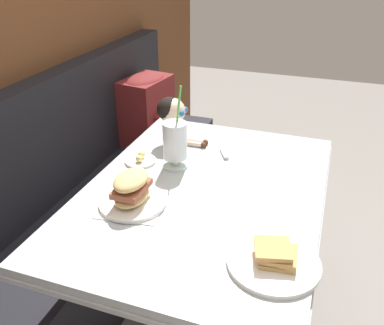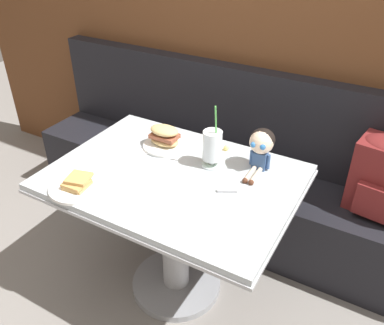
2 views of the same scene
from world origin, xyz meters
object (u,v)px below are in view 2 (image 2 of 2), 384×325
object	(u,v)px
butter_saucer	(223,150)
butter_knife	(235,191)
sandwich_plate	(165,139)
seated_doll	(261,144)
milkshake_glass	(212,147)
toast_plate	(78,185)

from	to	relation	value
butter_saucer	butter_knife	bearing A→B (deg)	-55.00
sandwich_plate	seated_doll	distance (m)	0.50
milkshake_glass	sandwich_plate	xyz separation A→B (m)	(-0.29, 0.04, -0.06)
butter_knife	seated_doll	size ratio (longest dim) A/B	0.99
toast_plate	butter_knife	xyz separation A→B (m)	(0.60, 0.31, -0.01)
toast_plate	sandwich_plate	world-z (taller)	sandwich_plate
milkshake_glass	butter_saucer	size ratio (longest dim) A/B	2.63
toast_plate	butter_knife	bearing A→B (deg)	27.30
milkshake_glass	seated_doll	size ratio (longest dim) A/B	1.44
sandwich_plate	butter_knife	xyz separation A→B (m)	(0.47, -0.17, -0.04)
seated_doll	sandwich_plate	bearing A→B (deg)	-173.98
sandwich_plate	butter_knife	distance (m)	0.50
butter_knife	butter_saucer	bearing A→B (deg)	125.00
butter_saucer	butter_knife	world-z (taller)	butter_saucer
toast_plate	sandwich_plate	size ratio (longest dim) A/B	1.10
butter_saucer	seated_doll	size ratio (longest dim) A/B	0.55
butter_saucer	milkshake_glass	bearing A→B (deg)	-84.83
milkshake_glass	butter_saucer	bearing A→B (deg)	95.17
butter_saucer	butter_knife	size ratio (longest dim) A/B	0.55
sandwich_plate	butter_saucer	distance (m)	0.29
toast_plate	butter_saucer	world-z (taller)	toast_plate
butter_saucer	seated_doll	xyz separation A→B (m)	(0.21, -0.05, 0.12)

